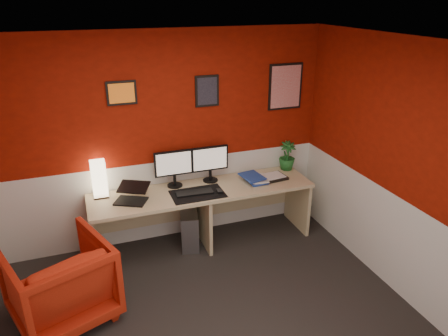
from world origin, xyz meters
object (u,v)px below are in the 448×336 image
shoji_lamp (99,180)px  armchair (60,282)px  desk (203,217)px  potted_plant (287,156)px  monitor_right (210,158)px  laptop (130,193)px  zen_tray (272,177)px  pc_tower (189,228)px  monitor_left (174,163)px

shoji_lamp → armchair: 1.22m
desk → potted_plant: bearing=10.1°
potted_plant → armchair: bearing=-160.8°
shoji_lamp → monitor_right: 1.29m
desk → laptop: (-0.83, -0.04, 0.47)m
laptop → zen_tray: 1.72m
zen_tray → pc_tower: 1.17m
shoji_lamp → monitor_right: bearing=-0.6°
shoji_lamp → zen_tray: bearing=-6.0°
zen_tray → potted_plant: potted_plant is taller
desk → shoji_lamp: bearing=169.2°
monitor_left → monitor_right: bearing=-0.0°
monitor_right → pc_tower: (-0.33, -0.16, -0.80)m
laptop → monitor_right: 1.03m
shoji_lamp → monitor_right: size_ratio=0.69×
shoji_lamp → laptop: bearing=-40.8°
desk → shoji_lamp: 1.28m
shoji_lamp → desk: bearing=-10.8°
pc_tower → desk: bearing=-0.1°
desk → monitor_left: monitor_left is taller
laptop → monitor_right: (0.99, 0.24, 0.18)m
desk → armchair: (-1.61, -0.77, 0.03)m
desk → monitor_right: (0.16, 0.20, 0.66)m
zen_tray → armchair: bearing=-162.8°
shoji_lamp → monitor_right: monitor_right is taller
potted_plant → monitor_left: bearing=-179.5°
potted_plant → shoji_lamp: bearing=180.0°
shoji_lamp → potted_plant: (2.32, -0.00, -0.02)m
laptop → armchair: laptop is taller
pc_tower → armchair: bearing=-138.5°
monitor_left → zen_tray: (1.17, -0.20, -0.28)m
pc_tower → potted_plant: bearing=19.7°
monitor_right → potted_plant: bearing=0.7°
laptop → armchair: bearing=-108.9°
laptop → zen_tray: bearing=29.6°
laptop → zen_tray: laptop is taller
monitor_left → armchair: monitor_left is taller
laptop → pc_tower: (0.66, 0.08, -0.61)m
monitor_left → zen_tray: 1.21m
desk → laptop: bearing=-177.3°
zen_tray → potted_plant: 0.41m
monitor_left → potted_plant: bearing=0.5°
potted_plant → armchair: size_ratio=0.43×
potted_plant → pc_tower: 1.54m
monitor_left → potted_plant: 1.48m
shoji_lamp → armchair: bearing=-116.3°
armchair → potted_plant: bearing=178.4°
armchair → laptop: bearing=-157.9°
monitor_left → armchair: size_ratio=0.67×
laptop → zen_tray: (1.72, 0.04, -0.09)m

